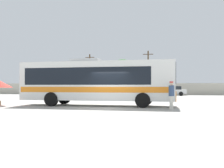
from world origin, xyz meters
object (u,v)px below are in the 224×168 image
at_px(parked_car_second_silver, 91,90).
at_px(parked_car_rightmost_white, 172,91).
at_px(roadside_tree_midright, 166,73).
at_px(roadside_tree_midleft, 123,71).
at_px(utility_pole_near, 90,73).
at_px(utility_pole_far, 148,72).
at_px(parked_car_leftmost_maroon, 53,90).
at_px(attendant_by_bus_door, 171,93).
at_px(coach_bus_white_orange, 96,81).
at_px(parked_car_third_dark_blue, 127,90).
at_px(roadside_tree_left, 87,75).

relative_size(parked_car_second_silver, parked_car_rightmost_white, 0.95).
height_order(parked_car_second_silver, roadside_tree_midright, roadside_tree_midright).
bearing_deg(roadside_tree_midleft, utility_pole_near, -169.61).
relative_size(parked_car_rightmost_white, utility_pole_far, 0.59).
bearing_deg(parked_car_leftmost_maroon, attendant_by_bus_door, -53.76).
bearing_deg(parked_car_leftmost_maroon, roadside_tree_midright, 25.23).
xyz_separation_m(coach_bus_white_orange, parked_car_third_dark_blue, (-0.15, 22.11, -1.10)).
bearing_deg(attendant_by_bus_door, parked_car_rightmost_white, 86.73).
relative_size(parked_car_rightmost_white, roadside_tree_left, 0.82).
distance_m(attendant_by_bus_door, parked_car_third_dark_blue, 25.01).
xyz_separation_m(parked_car_leftmost_maroon, roadside_tree_midright, (18.90, 8.91, 3.13)).
distance_m(parked_car_rightmost_white, utility_pole_far, 7.34).
bearing_deg(coach_bus_white_orange, parked_car_rightmost_white, 73.03).
height_order(utility_pole_far, roadside_tree_midleft, utility_pole_far).
xyz_separation_m(coach_bus_white_orange, attendant_by_bus_door, (5.52, -2.25, -0.87)).
height_order(attendant_by_bus_door, parked_car_second_silver, attendant_by_bus_door).
xyz_separation_m(attendant_by_bus_door, roadside_tree_left, (-15.09, 35.22, 2.76)).
xyz_separation_m(parked_car_second_silver, utility_pole_near, (-2.02, 6.83, 3.16)).
xyz_separation_m(parked_car_second_silver, utility_pole_far, (9.04, 5.61, 3.28)).
relative_size(utility_pole_near, roadside_tree_midright, 1.40).
bearing_deg(parked_car_third_dark_blue, utility_pole_near, 137.63).
bearing_deg(utility_pole_near, parked_car_leftmost_maroon, -124.23).
xyz_separation_m(parked_car_second_silver, roadside_tree_midleft, (4.15, 7.96, 3.56)).
bearing_deg(utility_pole_far, attendant_by_bus_door, -85.33).
distance_m(utility_pole_far, roadside_tree_midleft, 5.43).
bearing_deg(utility_pole_near, roadside_tree_midleft, 10.39).
height_order(utility_pole_near, roadside_tree_left, utility_pole_near).
relative_size(attendant_by_bus_door, utility_pole_near, 0.24).
distance_m(parked_car_second_silver, roadside_tree_midright, 15.52).
distance_m(attendant_by_bus_door, roadside_tree_midright, 33.80).
height_order(parked_car_leftmost_maroon, parked_car_second_silver, parked_car_second_silver).
bearing_deg(parked_car_rightmost_white, roadside_tree_midleft, 139.08).
distance_m(parked_car_third_dark_blue, roadside_tree_midleft, 9.20).
distance_m(roadside_tree_midleft, roadside_tree_midright, 8.19).
bearing_deg(coach_bus_white_orange, parked_car_second_silver, 104.95).
bearing_deg(roadside_tree_left, parked_car_third_dark_blue, -49.07).
bearing_deg(parked_car_second_silver, roadside_tree_midright, 36.15).
distance_m(utility_pole_near, utility_pole_far, 11.13).
bearing_deg(roadside_tree_midleft, utility_pole_far, -25.66).
bearing_deg(roadside_tree_left, coach_bus_white_orange, -73.82).
bearing_deg(utility_pole_far, roadside_tree_midright, 46.08).
xyz_separation_m(parked_car_third_dark_blue, roadside_tree_midright, (6.42, 9.31, 3.12)).
xyz_separation_m(utility_pole_near, roadside_tree_midright, (14.29, 2.13, -0.03)).
bearing_deg(parked_car_leftmost_maroon, parked_car_third_dark_blue, -1.88).
bearing_deg(parked_car_rightmost_white, parked_car_second_silver, -178.52).
height_order(coach_bus_white_orange, roadside_tree_left, roadside_tree_left).
xyz_separation_m(coach_bus_white_orange, parked_car_second_silver, (-6.00, 22.46, -1.10)).
height_order(attendant_by_bus_door, roadside_tree_left, roadside_tree_left).
xyz_separation_m(coach_bus_white_orange, roadside_tree_midleft, (-1.85, 30.42, 2.45)).
bearing_deg(parked_car_leftmost_maroon, utility_pole_near, 55.77).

